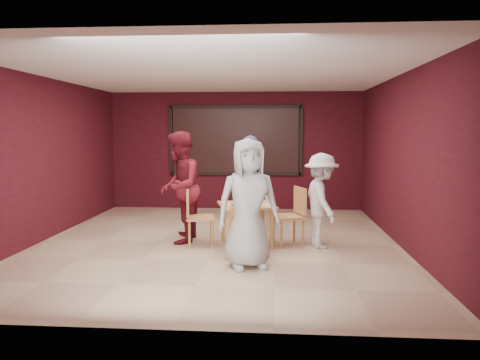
# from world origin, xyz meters

# --- Properties ---
(floor) EXTENTS (7.00, 7.00, 0.00)m
(floor) POSITION_xyz_m (0.00, 0.00, 0.00)
(floor) COLOR #C6AB8A
(floor) RESTS_ON ground
(window_blinds) EXTENTS (3.00, 0.02, 1.50)m
(window_blinds) POSITION_xyz_m (0.00, 3.45, 1.65)
(window_blinds) COLOR black
(dining_table) EXTENTS (1.05, 1.05, 0.83)m
(dining_table) POSITION_xyz_m (0.49, -0.13, 0.61)
(dining_table) COLOR tan
(dining_table) RESTS_ON floor
(chair_front) EXTENTS (0.44, 0.44, 0.82)m
(chair_front) POSITION_xyz_m (0.49, -0.80, 0.47)
(chair_front) COLOR #BA8248
(chair_front) RESTS_ON floor
(chair_back) EXTENTS (0.41, 0.41, 0.78)m
(chair_back) POSITION_xyz_m (0.50, 0.67, 0.44)
(chair_back) COLOR #BA8248
(chair_back) RESTS_ON floor
(chair_left) EXTENTS (0.53, 0.53, 0.94)m
(chair_left) POSITION_xyz_m (-0.34, -0.23, 0.53)
(chair_left) COLOR #BA8248
(chair_left) RESTS_ON floor
(chair_right) EXTENTS (0.59, 0.59, 0.95)m
(chair_right) POSITION_xyz_m (1.25, -0.06, 0.54)
(chair_right) COLOR #BA8248
(chair_right) RESTS_ON floor
(diner_front) EXTENTS (1.00, 0.81, 1.78)m
(diner_front) POSITION_xyz_m (0.59, -1.40, 0.89)
(diner_front) COLOR #ACACAC
(diner_front) RESTS_ON floor
(diner_back) EXTENTS (0.76, 0.63, 1.80)m
(diner_back) POSITION_xyz_m (0.50, 1.00, 0.90)
(diner_back) COLOR #313658
(diner_back) RESTS_ON floor
(diner_left) EXTENTS (0.74, 0.93, 1.87)m
(diner_left) POSITION_xyz_m (-0.65, 0.01, 0.94)
(diner_left) COLOR maroon
(diner_left) RESTS_ON floor
(diner_right) EXTENTS (0.76, 1.08, 1.52)m
(diner_right) POSITION_xyz_m (1.70, -0.18, 0.76)
(diner_right) COLOR silver
(diner_right) RESTS_ON floor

